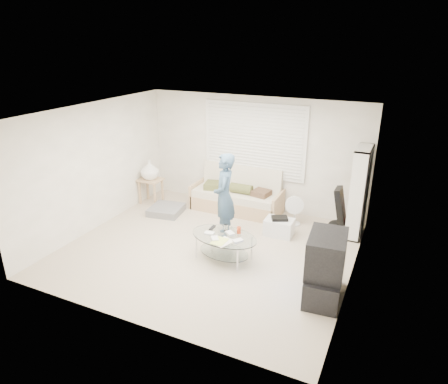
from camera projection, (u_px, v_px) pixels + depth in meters
The scene contains 13 objects.
ground at pixel (209, 249), 7.34m from camera, with size 5.00×5.00×0.00m, color #BAA991.
room_shell at pixel (220, 157), 7.15m from camera, with size 5.02×4.52×2.51m.
window_blinds at pixel (254, 141), 8.64m from camera, with size 2.32×0.08×1.62m.
futon_sofa at pixel (237, 197), 8.90m from camera, with size 2.00×0.81×0.98m.
grey_floor_pillow at pixel (166, 210), 8.81m from camera, with size 0.68×0.68×0.15m, color slate.
side_table at pixel (150, 172), 9.12m from camera, with size 0.52×0.42×1.03m.
bookshelf at pixel (359, 192), 7.59m from camera, with size 0.28×0.74×1.76m.
guitar_case at pixel (340, 216), 7.67m from camera, with size 0.36×0.36×0.97m.
floor_fan at pixel (295, 208), 8.18m from camera, with size 0.39×0.26×0.63m.
storage_bin at pixel (279, 227), 7.81m from camera, with size 0.56×0.40×0.38m.
tv_unit at pixel (325, 267), 5.83m from camera, with size 0.59×0.98×1.02m.
coffee_table at pixel (224, 240), 6.88m from camera, with size 1.31×0.93×0.57m.
standing_person at pixel (224, 197), 7.51m from camera, with size 0.61×0.40×1.67m, color #354F69.
Camera 1 is at (2.99, -5.74, 3.63)m, focal length 32.00 mm.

